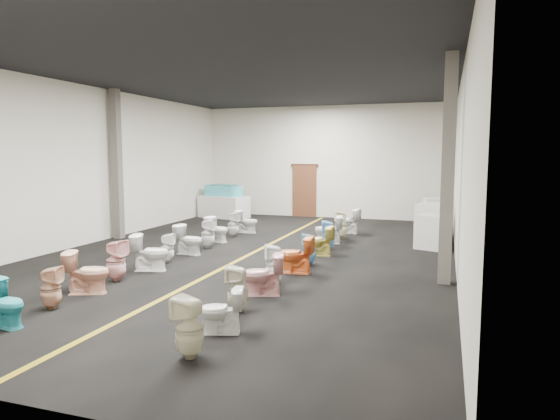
# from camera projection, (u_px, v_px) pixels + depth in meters

# --- Properties ---
(floor) EXTENTS (16.00, 16.00, 0.00)m
(floor) POSITION_uv_depth(u_px,v_px,m) (251.00, 254.00, 12.88)
(floor) COLOR black
(floor) RESTS_ON ground
(ceiling) EXTENTS (16.00, 16.00, 0.00)m
(ceiling) POSITION_uv_depth(u_px,v_px,m) (250.00, 76.00, 12.38)
(ceiling) COLOR black
(ceiling) RESTS_ON ground
(wall_back) EXTENTS (10.00, 0.00, 10.00)m
(wall_back) POSITION_uv_depth(u_px,v_px,m) (324.00, 162.00, 20.17)
(wall_back) COLOR beige
(wall_back) RESTS_ON ground
(wall_left) EXTENTS (0.00, 16.00, 16.00)m
(wall_left) POSITION_uv_depth(u_px,v_px,m) (87.00, 165.00, 14.20)
(wall_left) COLOR beige
(wall_left) RESTS_ON ground
(wall_right) EXTENTS (0.00, 16.00, 16.00)m
(wall_right) POSITION_uv_depth(u_px,v_px,m) (460.00, 168.00, 11.05)
(wall_right) COLOR beige
(wall_right) RESTS_ON ground
(aisle_stripe) EXTENTS (0.12, 15.60, 0.01)m
(aisle_stripe) POSITION_uv_depth(u_px,v_px,m) (251.00, 254.00, 12.88)
(aisle_stripe) COLOR olive
(aisle_stripe) RESTS_ON floor
(back_door) EXTENTS (1.00, 0.10, 2.10)m
(back_door) POSITION_uv_depth(u_px,v_px,m) (304.00, 191.00, 20.50)
(back_door) COLOR #562D19
(back_door) RESTS_ON floor
(door_frame) EXTENTS (1.15, 0.08, 0.10)m
(door_frame) POSITION_uv_depth(u_px,v_px,m) (305.00, 165.00, 20.39)
(door_frame) COLOR #331C11
(door_frame) RESTS_ON back_door
(column_left) EXTENTS (0.25, 0.25, 4.50)m
(column_left) POSITION_uv_depth(u_px,v_px,m) (117.00, 165.00, 15.07)
(column_left) COLOR #59544C
(column_left) RESTS_ON floor
(column_right) EXTENTS (0.25, 0.25, 4.50)m
(column_right) POSITION_uv_depth(u_px,v_px,m) (448.00, 170.00, 9.72)
(column_right) COLOR #59544C
(column_right) RESTS_ON floor
(display_table) EXTENTS (2.15, 1.43, 0.87)m
(display_table) POSITION_uv_depth(u_px,v_px,m) (224.00, 207.00, 20.27)
(display_table) COLOR silver
(display_table) RESTS_ON floor
(bathtub) EXTENTS (1.82, 0.96, 0.55)m
(bathtub) POSITION_uv_depth(u_px,v_px,m) (224.00, 191.00, 20.19)
(bathtub) COLOR #44BBC5
(bathtub) RESTS_ON display_table
(appliance_crate_a) EXTENTS (0.94, 0.94, 0.93)m
(appliance_crate_a) POSITION_uv_depth(u_px,v_px,m) (432.00, 232.00, 13.54)
(appliance_crate_a) COLOR silver
(appliance_crate_a) RESTS_ON floor
(appliance_crate_b) EXTENTS (1.05, 1.05, 1.13)m
(appliance_crate_b) POSITION_uv_depth(u_px,v_px,m) (433.00, 223.00, 14.62)
(appliance_crate_b) COLOR silver
(appliance_crate_b) RESTS_ON floor
(appliance_crate_c) EXTENTS (0.92, 0.92, 0.84)m
(appliance_crate_c) POSITION_uv_depth(u_px,v_px,m) (434.00, 223.00, 15.51)
(appliance_crate_c) COLOR beige
(appliance_crate_c) RESTS_ON floor
(appliance_crate_d) EXTENTS (0.85, 0.85, 1.06)m
(appliance_crate_d) POSITION_uv_depth(u_px,v_px,m) (435.00, 214.00, 17.13)
(appliance_crate_d) COLOR silver
(appliance_crate_d) RESTS_ON floor
(toilet_left_0) EXTENTS (0.75, 0.51, 0.71)m
(toilet_left_0) POSITION_uv_depth(u_px,v_px,m) (6.00, 304.00, 7.42)
(toilet_left_0) COLOR teal
(toilet_left_0) RESTS_ON floor
(toilet_left_1) EXTENTS (0.41, 0.41, 0.72)m
(toilet_left_1) POSITION_uv_depth(u_px,v_px,m) (51.00, 288.00, 8.25)
(toilet_left_1) COLOR tan
(toilet_left_1) RESTS_ON floor
(toilet_left_2) EXTENTS (0.90, 0.72, 0.80)m
(toilet_left_2) POSITION_uv_depth(u_px,v_px,m) (87.00, 272.00, 9.19)
(toilet_left_2) COLOR #F0AF8E
(toilet_left_2) RESTS_ON floor
(toilet_left_3) EXTENTS (0.44, 0.43, 0.85)m
(toilet_left_3) POSITION_uv_depth(u_px,v_px,m) (116.00, 261.00, 10.06)
(toilet_left_3) COLOR beige
(toilet_left_3) RESTS_ON floor
(toilet_left_4) EXTENTS (0.89, 0.66, 0.81)m
(toilet_left_4) POSITION_uv_depth(u_px,v_px,m) (150.00, 252.00, 11.00)
(toilet_left_4) COLOR white
(toilet_left_4) RESTS_ON floor
(toilet_left_5) EXTENTS (0.39, 0.38, 0.70)m
(toilet_left_5) POSITION_uv_depth(u_px,v_px,m) (167.00, 248.00, 11.82)
(toilet_left_5) COLOR white
(toilet_left_5) RESTS_ON floor
(toilet_left_6) EXTENTS (0.78, 0.49, 0.76)m
(toilet_left_6) POSITION_uv_depth(u_px,v_px,m) (189.00, 240.00, 12.79)
(toilet_left_6) COLOR white
(toilet_left_6) RESTS_ON floor
(toilet_left_7) EXTENTS (0.39, 0.38, 0.82)m
(toilet_left_7) POSITION_uv_depth(u_px,v_px,m) (208.00, 233.00, 13.61)
(toilet_left_7) COLOR silver
(toilet_left_7) RESTS_ON floor
(toilet_left_8) EXTENTS (0.80, 0.57, 0.74)m
(toilet_left_8) POSITION_uv_depth(u_px,v_px,m) (217.00, 229.00, 14.62)
(toilet_left_8) COLOR white
(toilet_left_8) RESTS_ON floor
(toilet_left_9) EXTENTS (0.37, 0.36, 0.78)m
(toilet_left_9) POSITION_uv_depth(u_px,v_px,m) (233.00, 224.00, 15.52)
(toilet_left_9) COLOR silver
(toilet_left_9) RESTS_ON floor
(toilet_left_10) EXTENTS (0.75, 0.46, 0.74)m
(toilet_left_10) POSITION_uv_depth(u_px,v_px,m) (247.00, 222.00, 16.31)
(toilet_left_10) COLOR silver
(toilet_left_10) RESTS_ON floor
(toilet_right_0) EXTENTS (0.39, 0.39, 0.81)m
(toilet_right_0) POSITION_uv_depth(u_px,v_px,m) (189.00, 328.00, 6.25)
(toilet_right_0) COLOR beige
(toilet_right_0) RESTS_ON floor
(toilet_right_1) EXTENTS (0.73, 0.55, 0.66)m
(toilet_right_1) POSITION_uv_depth(u_px,v_px,m) (221.00, 311.00, 7.15)
(toilet_right_1) COLOR white
(toilet_right_1) RESTS_ON floor
(toilet_right_2) EXTENTS (0.40, 0.39, 0.76)m
(toilet_right_2) POSITION_uv_depth(u_px,v_px,m) (238.00, 289.00, 8.13)
(toilet_right_2) COLOR beige
(toilet_right_2) RESTS_ON floor
(toilet_right_3) EXTENTS (0.85, 0.64, 0.77)m
(toilet_right_3) POSITION_uv_depth(u_px,v_px,m) (263.00, 274.00, 9.07)
(toilet_right_3) COLOR #E09F9E
(toilet_right_3) RESTS_ON floor
(toilet_right_4) EXTENTS (0.48, 0.48, 0.79)m
(toilet_right_4) POSITION_uv_depth(u_px,v_px,m) (274.00, 264.00, 9.88)
(toilet_right_4) COLOR white
(toilet_right_4) RESTS_ON floor
(toilet_right_5) EXTENTS (0.82, 0.50, 0.81)m
(toilet_right_5) POSITION_uv_depth(u_px,v_px,m) (295.00, 255.00, 10.77)
(toilet_right_5) COLOR orange
(toilet_right_5) RESTS_ON floor
(toilet_right_6) EXTENTS (0.43, 0.43, 0.73)m
(toilet_right_6) POSITION_uv_depth(u_px,v_px,m) (309.00, 249.00, 11.59)
(toilet_right_6) COLOR #65A9D0
(toilet_right_6) RESTS_ON floor
(toilet_right_7) EXTENTS (0.74, 0.43, 0.76)m
(toilet_right_7) POSITION_uv_depth(u_px,v_px,m) (319.00, 241.00, 12.64)
(toilet_right_7) COLOR #CEBA4F
(toilet_right_7) RESTS_ON floor
(toilet_right_8) EXTENTS (0.43, 0.43, 0.79)m
(toilet_right_8) POSITION_uv_depth(u_px,v_px,m) (328.00, 235.00, 13.44)
(toilet_right_8) COLOR #7BBCE8
(toilet_right_8) RESTS_ON floor
(toilet_right_9) EXTENTS (0.87, 0.61, 0.81)m
(toilet_right_9) POSITION_uv_depth(u_px,v_px,m) (329.00, 230.00, 14.34)
(toilet_right_9) COLOR silver
(toilet_right_9) RESTS_ON floor
(toilet_right_10) EXTENTS (0.49, 0.48, 0.86)m
(toilet_right_10) POSITION_uv_depth(u_px,v_px,m) (341.00, 225.00, 15.19)
(toilet_right_10) COLOR #F0E7C1
(toilet_right_10) RESTS_ON floor
(toilet_right_11) EXTENTS (0.84, 0.55, 0.81)m
(toilet_right_11) POSITION_uv_depth(u_px,v_px,m) (348.00, 221.00, 16.20)
(toilet_right_11) COLOR white
(toilet_right_11) RESTS_ON floor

